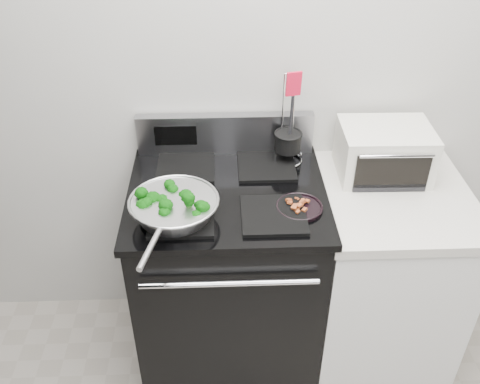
{
  "coord_description": "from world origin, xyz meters",
  "views": [
    {
      "loc": [
        -0.32,
        -0.32,
        2.18
      ],
      "look_at": [
        -0.25,
        1.36,
        0.98
      ],
      "focal_mm": 40.0,
      "sensor_mm": 36.0,
      "label": 1
    }
  ],
  "objects_px": {
    "skillet": "(174,207)",
    "bacon_plate": "(299,205)",
    "utensil_holder": "(288,146)",
    "toaster_oven": "(384,151)",
    "gas_range": "(228,275)"
  },
  "relations": [
    {
      "from": "bacon_plate",
      "to": "utensil_holder",
      "type": "height_order",
      "value": "utensil_holder"
    },
    {
      "from": "bacon_plate",
      "to": "skillet",
      "type": "bearing_deg",
      "value": -175.11
    },
    {
      "from": "skillet",
      "to": "utensil_holder",
      "type": "xyz_separation_m",
      "value": [
        0.46,
        0.38,
        0.02
      ]
    },
    {
      "from": "skillet",
      "to": "bacon_plate",
      "type": "xyz_separation_m",
      "value": [
        0.47,
        0.04,
        -0.04
      ]
    },
    {
      "from": "skillet",
      "to": "bacon_plate",
      "type": "height_order",
      "value": "skillet"
    },
    {
      "from": "bacon_plate",
      "to": "toaster_oven",
      "type": "height_order",
      "value": "toaster_oven"
    },
    {
      "from": "toaster_oven",
      "to": "gas_range",
      "type": "bearing_deg",
      "value": -166.27
    },
    {
      "from": "bacon_plate",
      "to": "toaster_oven",
      "type": "distance_m",
      "value": 0.48
    },
    {
      "from": "gas_range",
      "to": "utensil_holder",
      "type": "relative_size",
      "value": 2.75
    },
    {
      "from": "gas_range",
      "to": "toaster_oven",
      "type": "relative_size",
      "value": 3.02
    },
    {
      "from": "skillet",
      "to": "utensil_holder",
      "type": "height_order",
      "value": "utensil_holder"
    },
    {
      "from": "gas_range",
      "to": "bacon_plate",
      "type": "bearing_deg",
      "value": -25.47
    },
    {
      "from": "utensil_holder",
      "to": "bacon_plate",
      "type": "bearing_deg",
      "value": -100.7
    },
    {
      "from": "utensil_holder",
      "to": "toaster_oven",
      "type": "distance_m",
      "value": 0.4
    },
    {
      "from": "toaster_oven",
      "to": "utensil_holder",
      "type": "bearing_deg",
      "value": 171.9
    }
  ]
}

